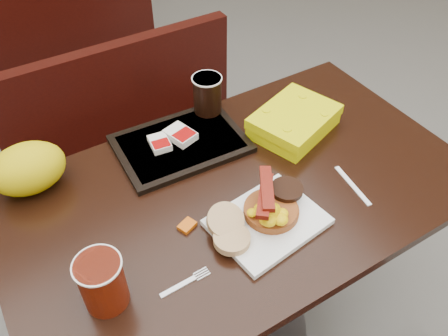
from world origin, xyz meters
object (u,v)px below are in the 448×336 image
bench_far_s (56,26)px  hashbrown_sleeve_left (160,143)px  fork (178,287)px  hashbrown_sleeve_right (180,135)px  clamshell (294,121)px  table_near (237,271)px  knife (353,185)px  tray (181,144)px  coffee_cup_far (207,94)px  coffee_cup_near (103,283)px  paper_bag (28,168)px  platter (267,222)px  bench_near_n (144,147)px  pancake_stack (271,209)px

bench_far_s → hashbrown_sleeve_left: (-0.11, -1.66, 0.42)m
bench_far_s → fork: 2.13m
hashbrown_sleeve_right → clamshell: size_ratio=0.35×
table_near → clamshell: clamshell is taller
knife → tray: 0.48m
coffee_cup_far → coffee_cup_near: bearing=-138.6°
tray → paper_bag: bearing=174.6°
table_near → platter: 0.40m
tray → clamshell: bearing=-16.4°
platter → knife: bearing=-9.6°
bench_near_n → coffee_cup_near: (-0.40, -0.82, 0.45)m
knife → coffee_cup_far: 0.49m
table_near → platter: (-0.01, -0.13, 0.38)m
bench_far_s → pancake_stack: size_ratio=7.49×
table_near → paper_bag: 0.69m
table_near → fork: size_ratio=10.19×
bench_near_n → clamshell: (0.26, -0.58, 0.42)m
bench_near_n → knife: knife is taller
fork → clamshell: (0.53, 0.29, 0.03)m
pancake_stack → fork: size_ratio=1.13×
hashbrown_sleeve_left → coffee_cup_far: (0.19, 0.07, 0.05)m
bench_far_s → fork: bearing=-97.3°
tray → coffee_cup_far: coffee_cup_far is taller
fork → paper_bag: (-0.18, 0.45, 0.06)m
coffee_cup_far → paper_bag: same height
platter → hashbrown_sleeve_left: (-0.10, 0.37, 0.02)m
platter → clamshell: bearing=36.0°
hashbrown_sleeve_right → bench_far_s: bearing=72.8°
bench_far_s → pancake_stack: (0.01, -2.02, 0.42)m
fork → clamshell: bearing=27.0°
paper_bag → table_near: bearing=-32.3°
platter → paper_bag: size_ratio=1.35×
hashbrown_sleeve_left → hashbrown_sleeve_right: size_ratio=0.84×
fork → hashbrown_sleeve_right: hashbrown_sleeve_right is taller
fork → coffee_cup_far: coffee_cup_far is taller
pancake_stack → fork: (-0.28, -0.06, -0.03)m
bench_near_n → table_near: bearing=-90.0°
platter → paper_bag: paper_bag is taller
coffee_cup_far → hashbrown_sleeve_right: bearing=-151.3°
clamshell → bench_far_s: bearing=79.5°
coffee_cup_far → paper_bag: (-0.53, -0.03, -0.01)m
coffee_cup_near → paper_bag: paper_bag is taller
tray → clamshell: clamshell is taller
coffee_cup_far → knife: bearing=-69.6°
bench_far_s → hashbrown_sleeve_left: bearing=-93.7°
knife → clamshell: size_ratio=0.62×
bench_near_n → tray: tray is taller
fork → hashbrown_sleeve_left: (0.16, 0.41, 0.02)m
coffee_cup_far → paper_bag: size_ratio=0.61×
platter → tray: size_ratio=0.72×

